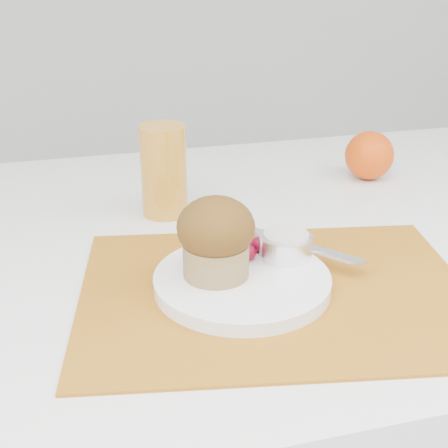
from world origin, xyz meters
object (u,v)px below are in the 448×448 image
object	(u,v)px
plate	(242,281)
orange	(369,155)
juice_glass	(164,171)
table	(246,437)
muffin	(216,237)

from	to	relation	value
plate	orange	xyz separation A→B (m)	(0.32, 0.31, 0.03)
orange	juice_glass	bearing A→B (deg)	-170.64
table	orange	world-z (taller)	orange
table	juice_glass	distance (m)	0.46
orange	table	bearing A→B (deg)	-149.49
plate	muffin	world-z (taller)	muffin
orange	muffin	xyz separation A→B (m)	(-0.34, -0.30, 0.03)
plate	juice_glass	xyz separation A→B (m)	(-0.05, 0.25, 0.06)
orange	muffin	size ratio (longest dim) A/B	0.87
table	juice_glass	bearing A→B (deg)	137.73
juice_glass	muffin	distance (m)	0.24
plate	juice_glass	world-z (taller)	juice_glass
table	plate	xyz separation A→B (m)	(-0.06, -0.15, 0.39)
orange	plate	bearing A→B (deg)	-135.88
juice_glass	muffin	bearing A→B (deg)	-85.98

